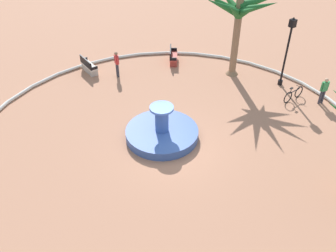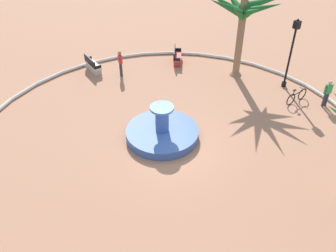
# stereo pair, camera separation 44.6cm
# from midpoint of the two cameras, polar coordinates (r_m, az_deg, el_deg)

# --- Properties ---
(ground_plane) EXTENTS (80.00, 80.00, 0.00)m
(ground_plane) POSITION_cam_midpoint_polar(r_m,az_deg,el_deg) (18.16, -0.29, -2.85)
(ground_plane) COLOR tan
(plaza_curb) EXTENTS (20.29, 20.29, 0.20)m
(plaza_curb) POSITION_cam_midpoint_polar(r_m,az_deg,el_deg) (18.09, -0.29, -2.61)
(plaza_curb) COLOR silver
(plaza_curb) RESTS_ON ground
(fountain) EXTENTS (3.68, 3.68, 1.84)m
(fountain) POSITION_cam_midpoint_polar(r_m,az_deg,el_deg) (18.43, -1.64, -1.03)
(fountain) COLOR #38569E
(fountain) RESTS_ON ground
(palm_tree_by_curb) EXTENTS (4.51, 4.47, 5.33)m
(palm_tree_by_curb) POSITION_cam_midpoint_polar(r_m,az_deg,el_deg) (22.70, 10.53, 17.23)
(palm_tree_by_curb) COLOR #8E6B4C
(palm_tree_by_curb) RESTS_ON ground
(bench_west) EXTENTS (1.58, 1.36, 1.00)m
(bench_west) POSITION_cam_midpoint_polar(r_m,az_deg,el_deg) (25.36, 0.28, 10.62)
(bench_west) COLOR #B73D33
(bench_west) RESTS_ON ground
(bench_north) EXTENTS (1.60, 0.51, 1.00)m
(bench_north) POSITION_cam_midpoint_polar(r_m,az_deg,el_deg) (24.71, -12.72, 8.93)
(bench_north) COLOR beige
(bench_north) RESTS_ON ground
(lamppost) EXTENTS (0.32, 0.32, 4.32)m
(lamppost) POSITION_cam_midpoint_polar(r_m,az_deg,el_deg) (22.74, 17.63, 11.69)
(lamppost) COLOR black
(lamppost) RESTS_ON ground
(bicycle_red_frame) EXTENTS (0.44, 1.72, 0.94)m
(bicycle_red_frame) POSITION_cam_midpoint_polar(r_m,az_deg,el_deg) (22.33, 18.43, 4.72)
(bicycle_red_frame) COLOR black
(bicycle_red_frame) RESTS_ON ground
(person_cyclist_helmet) EXTENTS (0.29, 0.51, 1.64)m
(person_cyclist_helmet) POSITION_cam_midpoint_polar(r_m,az_deg,el_deg) (22.31, 22.62, 5.27)
(person_cyclist_helmet) COLOR #33333D
(person_cyclist_helmet) RESTS_ON ground
(person_cyclist_photo) EXTENTS (0.52, 0.26, 1.70)m
(person_cyclist_photo) POSITION_cam_midpoint_polar(r_m,az_deg,el_deg) (23.60, -8.54, 9.72)
(person_cyclist_photo) COLOR #33333D
(person_cyclist_photo) RESTS_ON ground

